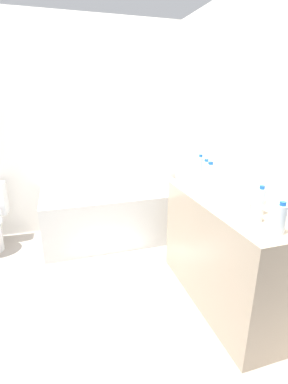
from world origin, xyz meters
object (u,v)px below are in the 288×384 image
Objects in this scene: water_bottle_3 at (260,201)px; drinking_glass_0 at (218,189)px; sink_basin at (236,200)px; sink_faucet at (257,197)px; water_bottle_1 at (200,169)px; bath_mat at (116,266)px; bathtub at (116,212)px; drinking_glass_1 at (257,214)px; water_bottle_2 at (210,177)px; drinking_glass_2 at (276,216)px; water_bottle_0 at (280,219)px; water_bottle_4 at (206,172)px.

water_bottle_3 is 1.95× the size of drinking_glass_0.
sink_basin is 1.54× the size of water_bottle_3.
sink_faucet is 0.62× the size of water_bottle_1.
bath_mat is at bearing 167.60° from water_bottle_1.
drinking_glass_1 is (0.54, -1.62, 0.58)m from bathtub.
drinking_glass_0 is at bearing -91.52° from water_bottle_2.
sink_basin is at bearing -44.96° from bath_mat.
drinking_glass_2 is at bearing -87.38° from water_bottle_3.
water_bottle_0 is at bearing -124.63° from drinking_glass_2.
water_bottle_3 is at bearing -68.02° from bathtub.
water_bottle_0 is 0.84× the size of water_bottle_4.
drinking_glass_1 is (-0.03, -0.48, -0.00)m from drinking_glass_0.
bath_mat is (-0.69, 1.18, -0.91)m from water_bottle_0.
water_bottle_4 reaches higher than sink_faucet.
bathtub reaches higher than sink_faucet.
drinking_glass_0 is 0.49m from drinking_glass_1.
drinking_glass_1 is at bearing -95.81° from water_bottle_4.
water_bottle_2 reaches higher than water_bottle_4.
drinking_glass_2 reaches higher than sink_faucet.
sink_faucet is 0.83× the size of water_bottle_0.
water_bottle_0 reaches higher than bath_mat.
sink_basin is 0.21m from drinking_glass_0.
bathtub is 1.65m from sink_faucet.
sink_faucet is (0.77, -1.35, 0.56)m from bathtub.
water_bottle_3 is (0.07, 0.25, 0.00)m from water_bottle_0.
bathtub is 5.48× the size of sink_basin.
water_bottle_2 is (-0.19, 0.35, 0.07)m from sink_faucet.
water_bottle_4 is at bearing 80.21° from drinking_glass_0.
bath_mat is at bearing 120.38° from water_bottle_0.
drinking_glass_2 is at bearing -89.39° from water_bottle_4.
water_bottle_1 reaches higher than drinking_glass_0.
drinking_glass_1 is (-0.03, -0.62, -0.06)m from water_bottle_2.
bathtub reaches higher than water_bottle_0.
water_bottle_2 is 0.68m from drinking_glass_2.
sink_faucet is at bearing 54.12° from water_bottle_3.
water_bottle_1 is at bearing 105.94° from sink_faucet.
water_bottle_2 reaches higher than bath_mat.
bathtub is 1.57m from sink_basin.
bathtub reaches higher than drinking_glass_0.
sink_basin is 1.92× the size of sink_faucet.
water_bottle_4 is at bearing 90.21° from water_bottle_3.
water_bottle_1 is at bearing 102.66° from water_bottle_4.
bath_mat is at bearing 125.92° from drinking_glass_2.
sink_faucet is 0.22× the size of bath_mat.
water_bottle_0 is at bearing -93.06° from water_bottle_1.
water_bottle_2 is 0.15m from drinking_glass_0.
water_bottle_4 is 0.83m from drinking_glass_2.
water_bottle_2 is 2.34× the size of drinking_glass_0.
bathtub is at bearing 119.87° from water_bottle_2.
drinking_glass_0 is (-0.03, -0.36, -0.07)m from water_bottle_1.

